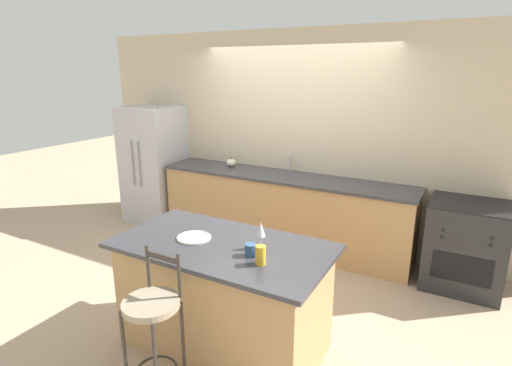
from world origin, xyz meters
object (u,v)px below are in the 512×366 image
Objects in this scene: tumbler_cup at (261,255)px; pumpkin_decoration at (231,163)px; coffee_mug at (251,250)px; bar_stool_near at (153,321)px; wine_glass at (261,230)px; refrigerator at (155,164)px; dinner_plate at (194,237)px; oven_range at (464,245)px.

pumpkin_decoration is (-1.67, 2.27, 0.01)m from tumbler_cup.
bar_stool_near is at bearing -121.89° from coffee_mug.
wine_glass is at bearing 62.79° from bar_stool_near.
bar_stool_near is at bearing -47.83° from refrigerator.
pumpkin_decoration is at bearing 114.94° from dinner_plate.
tumbler_cup is (0.12, -0.23, -0.08)m from wine_glass.
pumpkin_decoration is (-1.55, 2.04, -0.07)m from wine_glass.
refrigerator is at bearing 138.45° from dinner_plate.
tumbler_cup reaches higher than coffee_mug.
tumbler_cup is at bearing -34.15° from coffee_mug.
bar_stool_near is 7.84× the size of tumbler_cup.
oven_range is at bearing -2.22° from pumpkin_decoration.
coffee_mug is at bearing -123.47° from oven_range.
coffee_mug is (-0.01, -0.14, -0.10)m from wine_glass.
oven_range is at bearing 56.89° from bar_stool_near.
coffee_mug reaches higher than dinner_plate.
oven_range is at bearing 0.27° from refrigerator.
wine_glass is (0.55, 0.10, 0.14)m from dinner_plate.
dinner_plate is 2.36m from pumpkin_decoration.
wine_glass is 1.84× the size of coffee_mug.
dinner_plate is 0.58m from wine_glass.
tumbler_cup is at bearing -119.99° from oven_range.
pumpkin_decoration is at bearing 112.35° from bar_stool_near.
pumpkin_decoration is (-1.15, 2.81, 0.37)m from bar_stool_near.
oven_range is 8.04× the size of coffee_mug.
refrigerator reaches higher than tumbler_cup.
refrigerator is at bearing -174.04° from pumpkin_decoration.
dinner_plate is at bearing -65.06° from pumpkin_decoration.
coffee_mug is 0.15m from tumbler_cup.
refrigerator reaches higher than bar_stool_near.
refrigerator reaches higher than oven_range.
dinner_plate is 2.08× the size of pumpkin_decoration.
bar_stool_near is at bearing -67.65° from pumpkin_decoration.
pumpkin_decoration is at bearing 125.25° from coffee_mug.
bar_stool_near is 3.06m from pumpkin_decoration.
bar_stool_near is at bearing -76.52° from dinner_plate.
dinner_plate is at bearing -133.46° from oven_range.
wine_glass is 0.27m from tumbler_cup.
oven_range is 2.44m from wine_glass.
tumbler_cup is at bearing -36.03° from refrigerator.
oven_range is 6.97× the size of pumpkin_decoration.
coffee_mug is at bearing -4.79° from dinner_plate.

